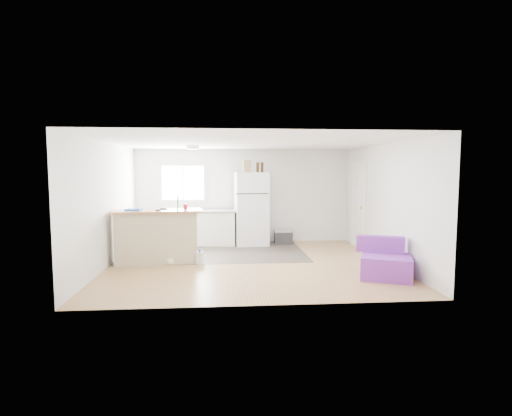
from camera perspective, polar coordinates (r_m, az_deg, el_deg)
The scene contains 19 objects.
room at distance 7.86m, azimuth -0.86°, elevation 0.58°, with size 5.51×5.01×2.41m.
vinyl_zone at distance 9.25m, azimuth -5.88°, elevation -6.23°, with size 4.05×2.50×0.00m, color #322B25.
window at distance 10.35m, azimuth -10.39°, elevation 3.57°, with size 1.18×0.06×0.98m.
interior_door at distance 9.94m, azimuth 14.40°, elevation 0.35°, with size 0.11×0.92×2.10m.
ceiling_fixture at distance 9.05m, azimuth -9.07°, elevation 8.49°, with size 0.30×0.30×0.07m, color white.
kitchen_cabinets at distance 10.13m, azimuth -8.33°, elevation -2.72°, with size 1.99×0.78×1.14m.
peninsula at distance 8.27m, azimuth -13.95°, elevation -3.93°, with size 1.80×0.84×1.07m.
refrigerator at distance 9.99m, azimuth -0.70°, elevation -0.10°, with size 0.87×0.83×1.81m.
cooler at distance 10.23m, azimuth 3.93°, elevation -4.07°, with size 0.48×0.34×0.36m.
purple_seat at distance 7.36m, azimuth 18.00°, elevation -7.47°, with size 1.07×1.07×0.68m.
cleaner_jug at distance 8.04m, azimuth -8.03°, elevation -7.07°, with size 0.16×0.14×0.30m.
mop at distance 8.09m, azimuth -11.90°, elevation -6.33°, with size 0.27×0.38×1.39m.
red_cup at distance 8.18m, azimuth -10.06°, elevation 0.20°, with size 0.08×0.08×0.12m, color red.
blue_tray at distance 8.22m, azimuth -17.05°, elevation -0.22°, with size 0.30×0.22×0.04m, color #134BB6.
tool_a at distance 8.28m, azimuth -13.09°, elevation -0.11°, with size 0.14×0.05×0.03m, color black.
tool_b at distance 8.07m, azimuth -13.80°, elevation -0.28°, with size 0.10×0.04×0.03m, color black.
cardboard_box at distance 9.88m, azimuth -1.30°, elevation 5.97°, with size 0.20×0.10×0.30m, color tan.
bottle_left at distance 9.91m, azimuth 0.24°, elevation 5.83°, with size 0.07×0.07×0.25m, color #341E09.
bottle_right at distance 9.92m, azimuth 0.86°, elevation 5.83°, with size 0.07×0.07×0.25m, color #341E09.
Camera 1 is at (-0.52, -7.81, 1.84)m, focal length 28.00 mm.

